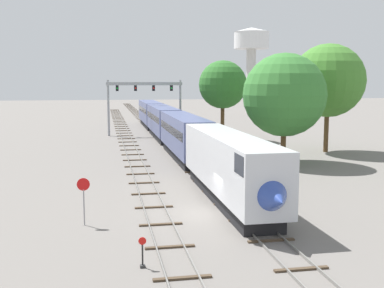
# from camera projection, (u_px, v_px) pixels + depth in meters

# --- Properties ---
(ground_plane) EXTENTS (400.00, 400.00, 0.00)m
(ground_plane) POSITION_uv_depth(u_px,v_px,m) (210.00, 213.00, 31.08)
(ground_plane) COLOR slate
(track_main) EXTENTS (2.60, 200.00, 0.16)m
(track_main) POSITION_uv_depth(u_px,v_px,m) (151.00, 127.00, 89.93)
(track_main) COLOR slate
(track_main) RESTS_ON ground
(track_near) EXTENTS (2.60, 160.00, 0.16)m
(track_near) POSITION_uv_depth(u_px,v_px,m) (127.00, 140.00, 69.43)
(track_near) COLOR slate
(track_near) RESTS_ON ground
(passenger_train) EXTENTS (3.04, 77.85, 4.80)m
(passenger_train) POSITION_uv_depth(u_px,v_px,m) (171.00, 127.00, 62.71)
(passenger_train) COLOR silver
(passenger_train) RESTS_ON ground
(signal_gantry) EXTENTS (12.10, 0.49, 8.83)m
(signal_gantry) POSITION_uv_depth(u_px,v_px,m) (145.00, 95.00, 75.70)
(signal_gantry) COLOR #999BA0
(signal_gantry) RESTS_ON ground
(water_tower) EXTENTS (9.66, 9.66, 23.13)m
(water_tower) POSITION_uv_depth(u_px,v_px,m) (251.00, 46.00, 129.34)
(water_tower) COLOR beige
(water_tower) RESTS_ON ground
(switch_stand) EXTENTS (0.36, 0.24, 1.46)m
(switch_stand) POSITION_uv_depth(u_px,v_px,m) (143.00, 257.00, 21.93)
(switch_stand) COLOR black
(switch_stand) RESTS_ON ground
(stop_sign) EXTENTS (0.76, 0.08, 2.88)m
(stop_sign) POSITION_uv_depth(u_px,v_px,m) (84.00, 195.00, 28.24)
(stop_sign) COLOR gray
(stop_sign) RESTS_ON ground
(trackside_tree_left) EXTENTS (8.82, 8.82, 13.09)m
(trackside_tree_left) POSITION_uv_depth(u_px,v_px,m) (328.00, 81.00, 57.15)
(trackside_tree_left) COLOR brown
(trackside_tree_left) RESTS_ON ground
(trackside_tree_mid) EXTENTS (8.70, 8.70, 11.53)m
(trackside_tree_mid) POSITION_uv_depth(u_px,v_px,m) (284.00, 95.00, 49.49)
(trackside_tree_mid) COLOR brown
(trackside_tree_mid) RESTS_ON ground
(trackside_tree_right) EXTENTS (7.03, 7.03, 11.65)m
(trackside_tree_right) POSITION_uv_depth(u_px,v_px,m) (223.00, 85.00, 69.42)
(trackside_tree_right) COLOR brown
(trackside_tree_right) RESTS_ON ground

